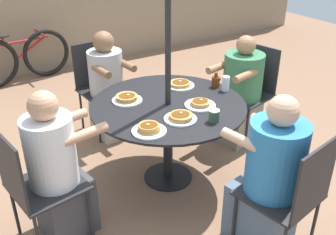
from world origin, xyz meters
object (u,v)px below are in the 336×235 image
Objects in this scene: diner_south at (108,90)px; pancake_plate_e at (180,84)px; pancake_plate_a at (200,104)px; bicycle at (21,58)px; diner_east at (240,95)px; patio_chair_west at (33,182)px; patio_chair_north at (293,192)px; patio_chair_south at (100,82)px; pancake_plate_b at (149,129)px; diner_north at (269,181)px; diner_west at (58,173)px; drinking_glass_a at (226,83)px; pancake_plate_d at (180,118)px; patio_chair_east at (251,86)px; syrup_bottle at (216,81)px; coffee_cup at (214,116)px; patio_table at (168,115)px; pancake_plate_c at (127,99)px.

diner_south reaches higher than pancake_plate_e.
pancake_plate_a is 0.18× the size of bicycle.
diner_east reaches higher than patio_chair_west.
patio_chair_north is at bearing 45.61° from patio_chair_west.
pancake_plate_b is at bearing 75.33° from patio_chair_south.
diner_north is 1.48m from diner_west.
pancake_plate_e is 0.41m from drinking_glass_a.
diner_east is at bearing 25.97° from pancake_plate_d.
patio_chair_north is 0.66× the size of bicycle.
patio_chair_east is 3.73× the size of pancake_plate_d.
syrup_bottle is 1.03× the size of drinking_glass_a.
patio_chair_west reaches higher than coffee_cup.
syrup_bottle is at bearing 119.02° from diner_south.
diner_west is 0.82× the size of bicycle.
pancake_plate_e is at bearing 97.46° from patio_chair_west.
patio_table is at bearing 90.00° from patio_chair_west.
drinking_glass_a reaches higher than pancake_plate_d.
coffee_cup is (0.26, -1.66, 0.25)m from patio_chair_south.
patio_table is 0.30m from pancake_plate_a.
pancake_plate_c is 1.00× the size of pancake_plate_e.
pancake_plate_a is at bearing 98.48° from diner_south.
patio_chair_east is 3.73× the size of pancake_plate_c.
patio_chair_north and patio_chair_west have the same top height.
patio_chair_south is at bearing -90.00° from diner_south.
patio_chair_east is 2.26m from diner_west.
pancake_plate_e is at bearing 76.92° from patio_chair_north.
coffee_cup is at bearing -84.90° from bicycle.
pancake_plate_c is at bearing 121.00° from coffee_cup.
diner_east is at bearing 0.19° from pancake_plate_c.
drinking_glass_a reaches higher than patio_table.
patio_chair_east is 3.29m from bicycle.
patio_chair_south reaches higher than pancake_plate_d.
patio_chair_east reaches higher than syrup_bottle.
pancake_plate_c is (-0.17, -0.81, 0.26)m from diner_south.
diner_north is at bearing -108.55° from syrup_bottle.
drinking_glass_a is at bearing 85.45° from diner_west.
pancake_plate_e is 1.94× the size of drinking_glass_a.
patio_chair_west is at bearing 171.10° from pancake_plate_b.
coffee_cup is (1.34, -0.25, 0.25)m from patio_chair_west.
pancake_plate_e is (0.10, 1.27, 0.24)m from diner_north.
patio_table is 1.37× the size of patio_chair_east.
patio_chair_south is 7.24× the size of drinking_glass_a.
patio_chair_north is 3.73× the size of pancake_plate_d.
pancake_plate_d is 0.70m from drinking_glass_a.
patio_chair_north is at bearing 133.92° from patio_chair_east.
syrup_bottle reaches higher than coffee_cup.
drinking_glass_a is (1.60, 0.14, 0.28)m from diner_west.
pancake_plate_a reaches higher than patio_table.
coffee_cup reaches higher than pancake_plate_b.
patio_chair_north is 0.81× the size of diner_west.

